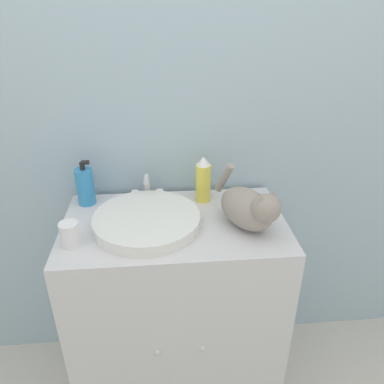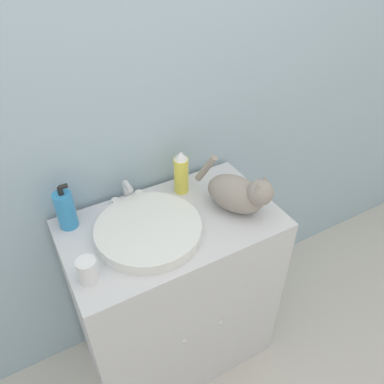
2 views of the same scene
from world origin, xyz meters
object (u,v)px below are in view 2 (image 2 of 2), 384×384
(soap_bottle, at_px, (66,210))
(cup, at_px, (88,270))
(spray_bottle, at_px, (181,172))
(cat, at_px, (239,193))

(soap_bottle, xyz_separation_m, cup, (-0.01, -0.29, -0.03))
(spray_bottle, bearing_deg, cup, -150.64)
(cat, height_order, soap_bottle, cat)
(cat, bearing_deg, cup, -110.83)
(cup, bearing_deg, soap_bottle, 88.14)
(cup, bearing_deg, spray_bottle, 29.36)
(cat, bearing_deg, soap_bottle, -136.77)
(spray_bottle, bearing_deg, cat, -56.90)
(cat, xyz_separation_m, spray_bottle, (-0.14, 0.22, 0.01))
(cat, height_order, cup, cat)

